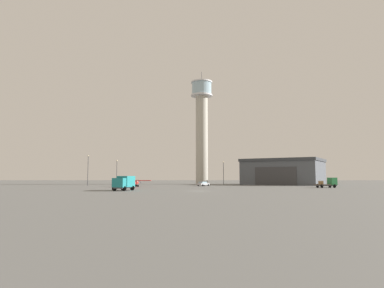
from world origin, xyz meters
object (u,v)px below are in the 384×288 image
(airplane_red, at_px, (135,182))
(light_post_centre, at_px, (118,170))
(truck_box_teal, at_px, (125,182))
(car_silver, at_px, (204,184))
(control_tower, at_px, (202,123))
(truck_flatbed_green, at_px, (329,183))
(light_post_east, at_px, (224,171))
(light_post_west, at_px, (89,168))

(airplane_red, relative_size, light_post_centre, 1.09)
(truck_box_teal, height_order, car_silver, truck_box_teal)
(light_post_centre, bearing_deg, control_tower, 30.99)
(airplane_red, bearing_deg, car_silver, -64.54)
(control_tower, xyz_separation_m, truck_flatbed_green, (32.24, -43.39, -22.86))
(truck_flatbed_green, xyz_separation_m, light_post_east, (-24.75, 32.70, 3.75))
(airplane_red, height_order, light_post_west, light_post_west)
(light_post_centre, bearing_deg, light_post_west, -143.27)
(light_post_west, distance_m, light_post_east, 46.86)
(airplane_red, xyz_separation_m, light_post_centre, (-9.18, 18.17, 3.83))
(truck_flatbed_green, distance_m, light_post_west, 72.62)
(light_post_west, bearing_deg, control_tower, 32.28)
(truck_box_teal, bearing_deg, airplane_red, -160.82)
(control_tower, bearing_deg, light_post_east, -54.96)
(control_tower, bearing_deg, truck_flatbed_green, -53.39)
(light_post_east, bearing_deg, light_post_west, -163.87)
(truck_flatbed_green, relative_size, light_post_west, 0.60)
(light_post_west, distance_m, light_post_centre, 10.01)
(truck_box_teal, bearing_deg, light_post_centre, -151.07)
(airplane_red, height_order, light_post_east, light_post_east)
(truck_flatbed_green, bearing_deg, light_post_centre, 146.52)
(light_post_west, xyz_separation_m, light_post_centre, (8.01, 5.98, -0.65))
(car_silver, bearing_deg, truck_flatbed_green, -76.78)
(light_post_centre, bearing_deg, truck_box_teal, -75.51)
(car_silver, bearing_deg, truck_box_teal, -168.03)
(truck_flatbed_green, xyz_separation_m, light_post_west, (-69.76, 19.69, 4.50))
(control_tower, relative_size, light_post_centre, 5.23)
(light_post_west, xyz_separation_m, light_post_east, (45.01, 13.02, -0.75))
(light_post_east, distance_m, light_post_centre, 37.67)
(control_tower, xyz_separation_m, truck_box_teal, (-18.21, -61.43, -22.44))
(light_post_east, height_order, light_post_centre, light_post_centre)
(airplane_red, distance_m, light_post_east, 37.74)
(car_silver, height_order, light_post_east, light_post_east)
(control_tower, height_order, truck_box_teal, control_tower)
(control_tower, xyz_separation_m, car_silver, (-0.40, -27.27, -23.40))
(truck_box_teal, relative_size, car_silver, 1.46)
(light_post_west, bearing_deg, light_post_east, 16.13)
(car_silver, bearing_deg, control_tower, 38.66)
(truck_box_teal, height_order, light_post_west, light_post_west)
(truck_box_teal, relative_size, light_post_west, 0.66)
(truck_box_teal, bearing_deg, light_post_west, -138.47)
(control_tower, relative_size, light_post_west, 4.56)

